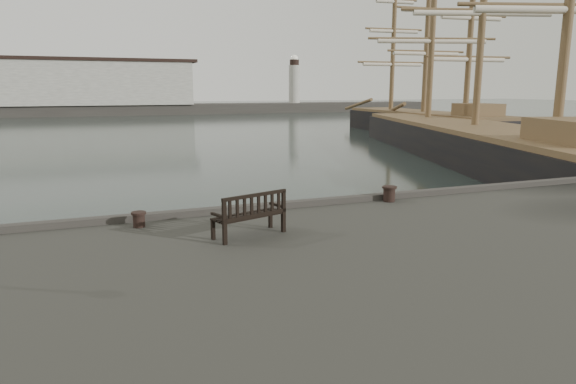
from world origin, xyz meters
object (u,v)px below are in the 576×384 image
bench (250,223)px  bollard_left (139,219)px  bollard_right (389,194)px  tall_ship_far (422,128)px  tall_ship_main (473,149)px

bench → bollard_left: (-2.37, 1.79, -0.13)m
bollard_left → bollard_right: bollard_right is taller
bench → tall_ship_far: size_ratio=0.07×
bollard_left → tall_ship_far: tall_ship_far is taller
tall_ship_main → tall_ship_far: tall_ship_main is taller
bollard_right → tall_ship_far: size_ratio=0.02×
bollard_left → bench: bearing=-37.0°
bollard_right → tall_ship_far: bearing=52.9°
tall_ship_main → tall_ship_far: bearing=82.3°
bench → bollard_left: bearing=125.0°
bench → tall_ship_far: bearing=31.6°
bench → bollard_right: (5.14, 2.09, -0.09)m
bench → tall_ship_main: size_ratio=0.05×
bench → tall_ship_main: tall_ship_main is taller
bench → tall_ship_main: (22.62, 18.53, -1.19)m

